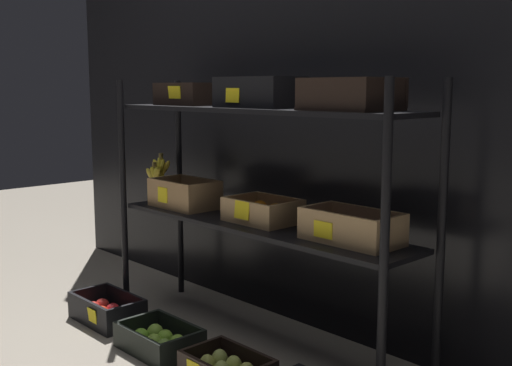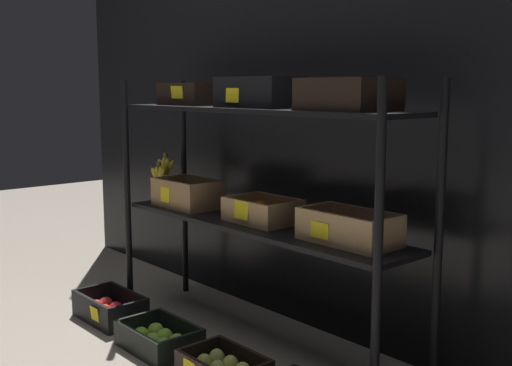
% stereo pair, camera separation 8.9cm
% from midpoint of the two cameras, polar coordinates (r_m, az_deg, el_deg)
% --- Properties ---
extents(ground_plane, '(10.00, 10.00, 0.00)m').
position_cam_midpoint_polar(ground_plane, '(2.91, 0.91, -14.13)').
color(ground_plane, gray).
extents(storefront_wall, '(3.99, 0.12, 1.96)m').
position_cam_midpoint_polar(storefront_wall, '(2.95, 6.38, 5.74)').
color(storefront_wall, black).
rests_on(storefront_wall, ground_plane).
extents(display_rack, '(1.72, 0.38, 1.17)m').
position_cam_midpoint_polar(display_rack, '(2.72, 0.90, 1.64)').
color(display_rack, black).
rests_on(display_rack, ground_plane).
extents(crate_ground_apple_red, '(0.37, 0.23, 0.13)m').
position_cam_midpoint_polar(crate_ground_apple_red, '(3.21, -12.27, -11.15)').
color(crate_ground_apple_red, black).
rests_on(crate_ground_apple_red, ground_plane).
extents(crate_ground_apple_green, '(0.36, 0.24, 0.11)m').
position_cam_midpoint_polar(crate_ground_apple_green, '(2.84, -7.84, -13.83)').
color(crate_ground_apple_green, black).
rests_on(crate_ground_apple_green, ground_plane).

